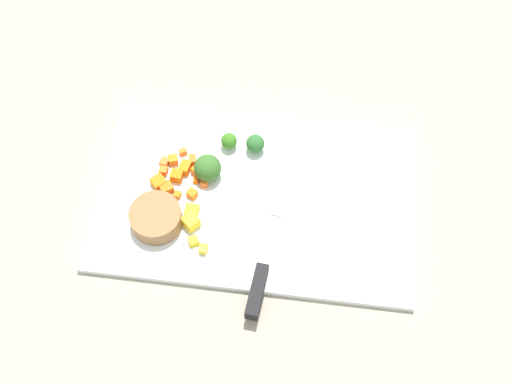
{
  "coord_description": "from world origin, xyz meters",
  "views": [
    {
      "loc": [
        0.06,
        -0.45,
        0.85
      ],
      "look_at": [
        0.0,
        0.0,
        0.02
      ],
      "focal_mm": 43.55,
      "sensor_mm": 36.0,
      "label": 1
    }
  ],
  "objects": [
    {
      "name": "carrot_dice_12",
      "position": [
        -0.13,
        0.01,
        0.02
      ],
      "size": [
        0.02,
        0.02,
        0.02
      ],
      "primitive_type": "cube",
      "rotation": [
        0.0,
        0.0,
        3.05
      ],
      "color": "orange",
      "rests_on": "cutting_board"
    },
    {
      "name": "broccoli_floret_1",
      "position": [
        -0.08,
        0.03,
        0.03
      ],
      "size": [
        0.04,
        0.04,
        0.04
      ],
      "color": "#91C361",
      "rests_on": "cutting_board"
    },
    {
      "name": "carrot_dice_0",
      "position": [
        -0.15,
        0.0,
        0.02
      ],
      "size": [
        0.03,
        0.03,
        0.01
      ],
      "primitive_type": "cube",
      "rotation": [
        0.0,
        0.0,
        0.76
      ],
      "color": "orange",
      "rests_on": "cutting_board"
    },
    {
      "name": "carrot_dice_4",
      "position": [
        -0.1,
        -0.01,
        0.02
      ],
      "size": [
        0.02,
        0.02,
        0.01
      ],
      "primitive_type": "cube",
      "rotation": [
        0.0,
        0.0,
        1.12
      ],
      "color": "orange",
      "rests_on": "cutting_board"
    },
    {
      "name": "pepper_dice_0",
      "position": [
        -0.09,
        -0.04,
        0.02
      ],
      "size": [
        0.02,
        0.02,
        0.01
      ],
      "primitive_type": "cube",
      "rotation": [
        0.0,
        0.0,
        3.08
      ],
      "color": "yellow",
      "rests_on": "cutting_board"
    },
    {
      "name": "carrot_dice_1",
      "position": [
        -0.12,
        0.06,
        0.02
      ],
      "size": [
        0.01,
        0.01,
        0.01
      ],
      "primitive_type": "cube",
      "rotation": [
        0.0,
        0.0,
        0.54
      ],
      "color": "orange",
      "rests_on": "cutting_board"
    },
    {
      "name": "carrot_dice_13",
      "position": [
        -0.15,
        0.02,
        0.02
      ],
      "size": [
        0.01,
        0.01,
        0.01
      ],
      "primitive_type": "cube",
      "rotation": [
        0.0,
        0.0,
        1.47
      ],
      "color": "orange",
      "rests_on": "cutting_board"
    },
    {
      "name": "carrot_dice_8",
      "position": [
        -0.12,
        0.03,
        0.02
      ],
      "size": [
        0.02,
        0.02,
        0.02
      ],
      "primitive_type": "cube",
      "rotation": [
        0.0,
        0.0,
        1.34
      ],
      "color": "orange",
      "rests_on": "cutting_board"
    },
    {
      "name": "carrot_dice_7",
      "position": [
        -0.14,
        0.04,
        0.02
      ],
      "size": [
        0.02,
        0.02,
        0.01
      ],
      "primitive_type": "cube",
      "rotation": [
        0.0,
        0.0,
        0.29
      ],
      "color": "orange",
      "rests_on": "cutting_board"
    },
    {
      "name": "pepper_dice_3",
      "position": [
        -0.06,
        -0.1,
        0.02
      ],
      "size": [
        0.01,
        0.02,
        0.01
      ],
      "primitive_type": "cube",
      "rotation": [
        0.0,
        0.0,
        1.4
      ],
      "color": "yellow",
      "rests_on": "cutting_board"
    },
    {
      "name": "carrot_dice_11",
      "position": [
        -0.08,
        0.01,
        0.02
      ],
      "size": [
        0.01,
        0.01,
        0.01
      ],
      "primitive_type": "cube",
      "rotation": [
        0.0,
        0.0,
        1.57
      ],
      "color": "orange",
      "rests_on": "cutting_board"
    },
    {
      "name": "carrot_dice_2",
      "position": [
        -0.1,
        0.01,
        0.02
      ],
      "size": [
        0.01,
        0.01,
        0.01
      ],
      "primitive_type": "cube",
      "rotation": [
        0.0,
        0.0,
        1.6
      ],
      "color": "orange",
      "rests_on": "cutting_board"
    },
    {
      "name": "pepper_dice_2",
      "position": [
        -0.09,
        -0.06,
        0.02
      ],
      "size": [
        0.03,
        0.03,
        0.02
      ],
      "primitive_type": "cube",
      "rotation": [
        0.0,
        0.0,
        2.46
      ],
      "color": "yellow",
      "rests_on": "cutting_board"
    },
    {
      "name": "broccoli_floret_0",
      "position": [
        -0.01,
        0.08,
        0.03
      ],
      "size": [
        0.03,
        0.03,
        0.03
      ],
      "color": "#8FB45F",
      "rests_on": "cutting_board"
    },
    {
      "name": "prep_bowl",
      "position": [
        -0.14,
        -0.06,
        0.03
      ],
      "size": [
        0.08,
        0.08,
        0.03
      ],
      "primitive_type": "cylinder",
      "color": "olive",
      "rests_on": "cutting_board"
    },
    {
      "name": "chef_knife",
      "position": [
        0.03,
        -0.1,
        0.02
      ],
      "size": [
        0.06,
        0.34,
        0.02
      ],
      "rotation": [
        0.0,
        0.0,
        1.47
      ],
      "color": "silver",
      "rests_on": "cutting_board"
    },
    {
      "name": "carrot_dice_9",
      "position": [
        -0.11,
        0.05,
        0.02
      ],
      "size": [
        0.02,
        0.02,
        0.01
      ],
      "primitive_type": "cube",
      "rotation": [
        0.0,
        0.0,
        0.3
      ],
      "color": "orange",
      "rests_on": "cutting_board"
    },
    {
      "name": "carrot_dice_6",
      "position": [
        -0.09,
        0.03,
        0.02
      ],
      "size": [
        0.02,
        0.02,
        0.01
      ],
      "primitive_type": "cube",
      "rotation": [
        0.0,
        0.0,
        2.53
      ],
      "color": "orange",
      "rests_on": "cutting_board"
    },
    {
      "name": "pepper_dice_1",
      "position": [
        -0.08,
        -0.09,
        0.02
      ],
      "size": [
        0.02,
        0.02,
        0.01
      ],
      "primitive_type": "cube",
      "rotation": [
        0.0,
        0.0,
        2.06
      ],
      "color": "yellow",
      "rests_on": "cutting_board"
    },
    {
      "name": "carrot_dice_3",
      "position": [
        -0.12,
        -0.02,
        0.02
      ],
      "size": [
        0.01,
        0.01,
        0.01
      ],
      "primitive_type": "cube",
      "rotation": [
        0.0,
        0.0,
        1.4
      ],
      "color": "orange",
      "rests_on": "cutting_board"
    },
    {
      "name": "carrot_dice_10",
      "position": [
        -0.15,
        0.04,
        0.02
      ],
      "size": [
        0.02,
        0.02,
        0.01
      ],
      "primitive_type": "cube",
      "rotation": [
        0.0,
        0.0,
        1.33
      ],
      "color": "orange",
      "rests_on": "cutting_board"
    },
    {
      "name": "ground_plane",
      "position": [
        0.0,
        0.0,
        0.0
      ],
      "size": [
        4.0,
        4.0,
        0.0
      ],
      "primitive_type": "plane",
      "color": "#9F9783"
    },
    {
      "name": "broccoli_floret_2",
      "position": [
        -0.05,
        0.08,
        0.03
      ],
      "size": [
        0.03,
        0.03,
        0.03
      ],
      "color": "#90B16D",
      "rests_on": "cutting_board"
    },
    {
      "name": "carrot_dice_5",
      "position": [
        -0.14,
        -0.01,
        0.02
      ],
      "size": [
        0.02,
        0.02,
        0.01
      ],
      "primitive_type": "cube",
      "rotation": [
        0.0,
        0.0,
        2.16
      ],
      "color": "orange",
      "rests_on": "cutting_board"
    },
    {
      "name": "cutting_board",
      "position": [
        0.0,
        0.0,
        0.01
      ],
      "size": [
        0.49,
        0.31,
        0.01
      ],
      "primitive_type": "cube",
      "color": "white",
      "rests_on": "ground_plane"
    }
  ]
}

